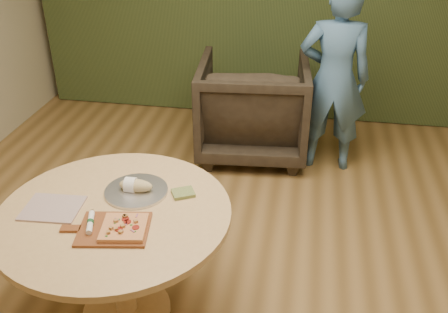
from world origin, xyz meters
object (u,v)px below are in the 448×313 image
pizza_paddle (112,229)px  person_standing (334,79)px  serving_tray (136,191)px  flatbread_pizza (124,227)px  cutlery_roll (90,222)px  bread_roll (134,185)px  armchair (253,103)px  pedestal_table (117,231)px

pizza_paddle → person_standing: (1.13, 2.17, 0.06)m
person_standing → serving_tray: bearing=57.2°
person_standing → flatbread_pizza: bearing=62.8°
cutlery_roll → bread_roll: (0.12, 0.35, 0.01)m
serving_tray → armchair: armchair is taller
cutlery_roll → armchair: 2.37m
armchair → cutlery_roll: bearing=71.6°
flatbread_pizza → serving_tray: bearing=98.9°
flatbread_pizza → cutlery_roll: bearing=178.0°
cutlery_roll → person_standing: bearing=42.2°
pizza_paddle → flatbread_pizza: size_ratio=1.84×
flatbread_pizza → bread_roll: size_ratio=1.31×
pizza_paddle → bread_roll: 0.36m
cutlery_roll → person_standing: person_standing is taller
serving_tray → armchair: (0.43, 1.94, -0.26)m
pedestal_table → person_standing: person_standing is taller
armchair → pedestal_table: bearing=72.2°
flatbread_pizza → person_standing: bearing=63.8°
serving_tray → bread_roll: 0.04m
pedestal_table → armchair: size_ratio=1.26×
pedestal_table → person_standing: bearing=59.5°
pedestal_table → pizza_paddle: (0.05, -0.16, 0.15)m
serving_tray → bread_roll: (-0.01, 0.00, 0.04)m
bread_roll → armchair: bearing=77.2°
serving_tray → pedestal_table: bearing=-107.6°
flatbread_pizza → armchair: armchair is taller
flatbread_pizza → serving_tray: 0.36m
cutlery_roll → serving_tray: bearing=52.5°
armchair → pizza_paddle: bearing=74.3°
pedestal_table → cutlery_roll: bearing=-112.1°
pedestal_table → pizza_paddle: 0.23m
serving_tray → person_standing: bearing=58.3°
pedestal_table → serving_tray: serving_tray is taller
bread_roll → person_standing: 2.14m
flatbread_pizza → pizza_paddle: bearing=-179.8°
bread_roll → person_standing: bearing=58.1°
flatbread_pizza → armchair: bearing=80.7°
pizza_paddle → armchair: (0.44, 2.30, -0.26)m
cutlery_roll → armchair: (0.56, 2.29, -0.28)m
pedestal_table → bread_roll: bread_roll is taller
flatbread_pizza → pedestal_table: bearing=125.7°
pizza_paddle → cutlery_roll: size_ratio=2.38×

